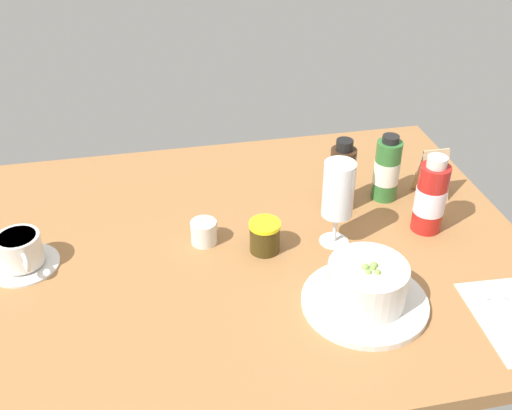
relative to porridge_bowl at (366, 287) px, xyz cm
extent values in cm
cube|color=#9E6B3D|center=(-17.54, 20.31, -5.45)|extent=(110.00, 84.00, 3.00)
cylinder|color=silver|center=(0.00, 0.00, -3.35)|extent=(21.42, 21.42, 1.20)
cylinder|color=silver|center=(0.00, 0.00, 0.83)|extent=(13.32, 13.32, 7.15)
cylinder|color=beige|center=(0.00, 0.00, 3.60)|extent=(11.46, 11.46, 1.60)
sphere|color=#7FAB50|center=(-0.65, -1.49, 4.50)|extent=(0.97, 0.97, 0.97)
sphere|color=#7FAB50|center=(0.39, -0.74, 4.50)|extent=(0.89, 0.89, 0.89)
sphere|color=#7FAB50|center=(0.74, -0.09, 4.50)|extent=(1.33, 1.33, 1.33)
sphere|color=#7FAB50|center=(-0.74, -0.25, 4.50)|extent=(1.27, 1.27, 1.27)
sphere|color=#7FAB50|center=(0.75, -1.84, 4.50)|extent=(1.01, 1.01, 1.01)
cube|color=silver|center=(21.93, -9.41, -3.40)|extent=(1.94, 14.04, 0.50)
cube|color=silver|center=(21.93, -1.61, -3.40)|extent=(2.39, 3.71, 0.40)
ellipsoid|color=silver|center=(24.73, -2.41, -3.35)|extent=(2.40, 4.00, 0.60)
cylinder|color=silver|center=(-57.62, 22.55, -3.50)|extent=(12.86, 12.86, 0.90)
cylinder|color=silver|center=(-57.62, 22.55, -0.15)|extent=(7.90, 7.90, 5.79)
cylinder|color=#35190E|center=(-57.62, 22.55, 2.25)|extent=(6.72, 6.72, 1.00)
torus|color=silver|center=(-56.06, 17.85, 0.14)|extent=(1.89, 3.67, 3.60)
cylinder|color=silver|center=(-24.19, 23.06, -1.61)|extent=(5.02, 5.02, 4.66)
cone|color=silver|center=(-21.93, 22.93, 0.16)|extent=(2.45, 1.89, 2.37)
cylinder|color=white|center=(0.45, 18.17, -3.75)|extent=(5.66, 5.66, 0.40)
cylinder|color=white|center=(0.45, 18.17, -0.51)|extent=(0.80, 0.80, 6.08)
cylinder|color=white|center=(0.45, 18.17, 7.99)|extent=(5.88, 5.88, 10.91)
cylinder|color=#F3EAB3|center=(0.45, 18.17, 6.35)|extent=(4.82, 4.82, 6.54)
cylinder|color=#3B2F11|center=(-13.28, 18.29, -1.21)|extent=(5.70, 5.70, 5.47)
cylinder|color=yellow|center=(-13.28, 18.29, 1.92)|extent=(5.99, 5.99, 0.80)
cylinder|color=#382314|center=(5.23, 29.54, 2.84)|extent=(5.23, 5.23, 13.58)
cylinder|color=white|center=(5.23, 29.54, 2.57)|extent=(5.34, 5.34, 5.16)
cylinder|color=black|center=(5.23, 29.54, 10.69)|extent=(3.40, 3.40, 2.13)
cylinder|color=#B21E19|center=(19.62, 18.69, 3.13)|extent=(5.86, 5.86, 14.16)
cylinder|color=white|center=(19.62, 18.69, 2.85)|extent=(5.98, 5.98, 5.38)
cylinder|color=silver|center=(19.62, 18.69, 11.24)|extent=(3.81, 3.81, 2.06)
cylinder|color=#337233|center=(15.72, 31.30, 2.68)|extent=(5.34, 5.34, 13.25)
cylinder|color=white|center=(15.72, 31.30, 2.41)|extent=(5.44, 5.44, 5.03)
cylinder|color=black|center=(15.72, 31.30, 10.02)|extent=(3.47, 3.47, 1.43)
cube|color=tan|center=(25.81, 31.76, 1.52)|extent=(5.79, 3.43, 11.03)
cube|color=tan|center=(25.81, 28.72, 1.52)|extent=(5.79, 3.43, 11.03)
camera|label=1|loc=(-33.57, -71.96, 67.43)|focal=42.99mm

